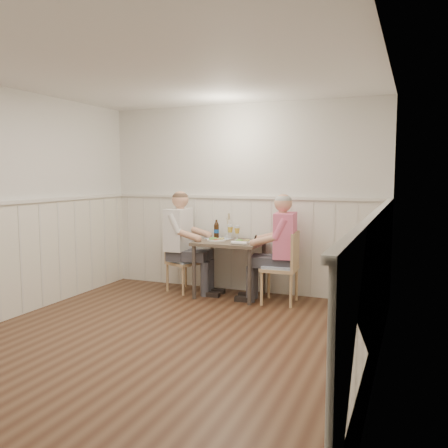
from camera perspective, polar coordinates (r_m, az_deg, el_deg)
name	(u,v)px	position (r m, az deg, el deg)	size (l,w,h in m)	color
ground_plane	(164,341)	(4.85, -7.28, -13.76)	(4.50, 4.50, 0.00)	#452819
room_shell	(161,187)	(4.57, -7.54, 4.46)	(4.04, 4.54, 2.60)	silver
wainscot	(193,260)	(5.26, -3.71, -4.39)	(4.00, 4.49, 1.34)	white
dining_table	(230,249)	(6.32, 0.68, -3.02)	(0.87, 0.70, 0.75)	#4F453B
chair_right	(284,265)	(6.06, 7.23, -4.90)	(0.45, 0.45, 0.91)	tan
chair_left	(182,259)	(6.70, -5.09, -4.19)	(0.52, 0.52, 0.84)	tan
man_in_pink	(281,256)	(6.09, 6.93, -3.90)	(0.69, 0.48, 1.42)	#3F3F47
diner_cream	(182,250)	(6.59, -5.13, -3.08)	(0.68, 0.47, 1.43)	#3F3F47
plate_man	(242,241)	(6.21, 2.21, -2.03)	(0.23, 0.23, 0.06)	white
plate_diner	(216,239)	(6.36, -1.01, -1.83)	(0.26, 0.26, 0.07)	white
beer_glass_a	(237,230)	(6.44, 1.59, -0.75)	(0.08, 0.08, 0.19)	silver
beer_glass_b	(230,229)	(6.52, 0.76, -0.62)	(0.08, 0.08, 0.20)	silver
beer_bottle	(216,230)	(6.60, -0.92, -0.72)	(0.07, 0.07, 0.26)	black
rolled_napkin	(239,243)	(5.98, 1.85, -2.30)	(0.21, 0.05, 0.05)	white
grass_vase	(227,227)	(6.55, 0.37, -0.31)	(0.04, 0.04, 0.37)	silver
gingham_mat	(219,238)	(6.55, -0.60, -1.75)	(0.38, 0.32, 0.01)	#4D6EA0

